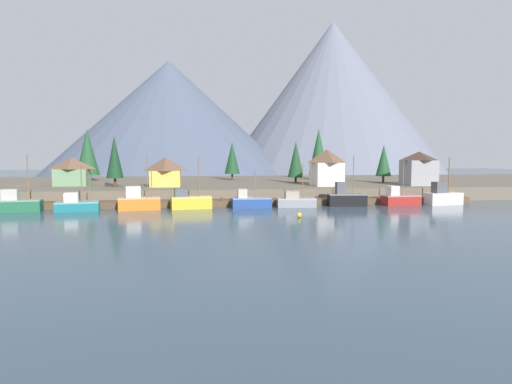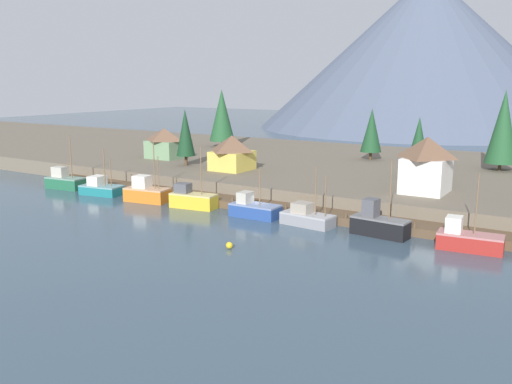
% 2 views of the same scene
% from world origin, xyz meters
% --- Properties ---
extents(ground_plane, '(400.00, 400.00, 1.00)m').
position_xyz_m(ground_plane, '(0.00, 20.00, -0.50)').
color(ground_plane, '#384C5B').
extents(dock, '(80.00, 4.00, 1.60)m').
position_xyz_m(dock, '(0.00, 1.99, 0.50)').
color(dock, brown).
rests_on(dock, ground_plane).
extents(shoreline_bank, '(400.00, 56.00, 2.50)m').
position_xyz_m(shoreline_bank, '(0.00, 32.00, 1.25)').
color(shoreline_bank, '#665B4C').
rests_on(shoreline_bank, ground_plane).
extents(mountain_west_peak, '(117.24, 117.24, 53.86)m').
position_xyz_m(mountain_west_peak, '(-19.77, 144.57, 26.93)').
color(mountain_west_peak, '#4C566B').
rests_on(mountain_west_peak, ground_plane).
extents(fishing_boat_green, '(6.54, 3.48, 8.56)m').
position_xyz_m(fishing_boat_green, '(-34.64, -1.91, 1.18)').
color(fishing_boat_green, '#1E5B3D').
rests_on(fishing_boat_green, ground_plane).
extents(fishing_boat_teal, '(6.61, 4.03, 6.83)m').
position_xyz_m(fishing_boat_teal, '(-26.19, -2.21, 0.99)').
color(fishing_boat_teal, '#196B70').
rests_on(fishing_boat_teal, ground_plane).
extents(fishing_boat_orange, '(6.63, 3.85, 8.52)m').
position_xyz_m(fishing_boat_orange, '(-17.08, -2.11, 1.29)').
color(fishing_boat_orange, '#CC6B1E').
rests_on(fishing_boat_orange, ground_plane).
extents(fishing_boat_yellow, '(6.53, 3.25, 8.32)m').
position_xyz_m(fishing_boat_yellow, '(-9.16, -1.78, 1.19)').
color(fishing_boat_yellow, gold).
rests_on(fishing_boat_yellow, ground_plane).
extents(fishing_boat_blue, '(6.26, 2.84, 5.95)m').
position_xyz_m(fishing_boat_blue, '(0.47, -1.56, 1.01)').
color(fishing_boat_blue, navy).
rests_on(fishing_boat_blue, ground_plane).
extents(fishing_boat_grey, '(6.47, 3.21, 7.07)m').
position_xyz_m(fishing_boat_grey, '(7.91, -1.73, 0.97)').
color(fishing_boat_grey, gray).
rests_on(fishing_boat_grey, ground_plane).
extents(fishing_boat_black, '(6.44, 2.82, 8.46)m').
position_xyz_m(fishing_boat_black, '(16.58, -1.51, 1.33)').
color(fishing_boat_black, black).
rests_on(fishing_boat_black, ground_plane).
extents(fishing_boat_red, '(6.47, 3.13, 7.84)m').
position_xyz_m(fishing_boat_red, '(25.94, -1.72, 1.11)').
color(fishing_boat_red, maroon).
rests_on(fishing_boat_red, ground_plane).
extents(house_white, '(5.66, 6.47, 7.21)m').
position_xyz_m(house_white, '(17.59, 12.73, 6.19)').
color(house_white, silver).
rests_on(house_white, shoreline_bank).
extents(house_yellow, '(5.90, 6.19, 5.60)m').
position_xyz_m(house_yellow, '(-13.89, 14.45, 5.37)').
color(house_yellow, gold).
rests_on(house_yellow, shoreline_bank).
extents(house_green, '(6.53, 4.92, 5.59)m').
position_xyz_m(house_green, '(-32.17, 18.91, 5.36)').
color(house_green, '#6B8E66').
rests_on(house_green, shoreline_bank).
extents(conifer_near_left, '(4.94, 4.94, 12.84)m').
position_xyz_m(conifer_near_left, '(22.90, 36.83, 9.53)').
color(conifer_near_left, '#4C3823').
rests_on(conifer_near_left, shoreline_bank).
extents(conifer_near_right, '(3.78, 3.78, 9.28)m').
position_xyz_m(conifer_near_right, '(0.96, 37.32, 7.88)').
color(conifer_near_right, '#4C3823').
rests_on(conifer_near_right, shoreline_bank).
extents(conifer_mid_left, '(3.50, 3.50, 9.05)m').
position_xyz_m(conifer_mid_left, '(13.66, 22.63, 7.63)').
color(conifer_mid_left, '#4C3823').
rests_on(conifer_mid_left, shoreline_bank).
extents(conifer_mid_right, '(5.46, 5.46, 12.40)m').
position_xyz_m(conifer_mid_right, '(-33.90, 39.60, 9.35)').
color(conifer_mid_right, '#4C3823').
rests_on(conifer_mid_right, shoreline_bank).
extents(conifer_back_left, '(3.16, 3.16, 9.57)m').
position_xyz_m(conifer_back_left, '(-23.25, 14.20, 8.11)').
color(conifer_back_left, '#4C3823').
rests_on(conifer_back_left, shoreline_bank).
extents(channel_buoy, '(0.70, 0.70, 0.70)m').
position_xyz_m(channel_buoy, '(5.47, -14.13, 0.35)').
color(channel_buoy, gold).
rests_on(channel_buoy, ground_plane).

